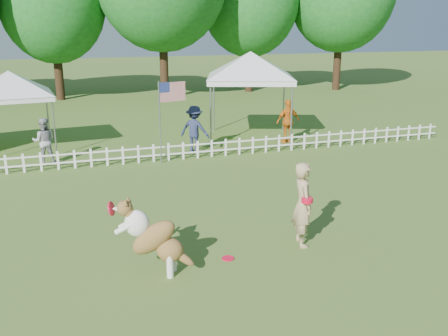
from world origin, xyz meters
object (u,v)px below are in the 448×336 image
canopy_tent_right (250,97)px  spectator_b (195,129)px  dog (155,238)px  spectator_c (288,121)px  frisbee_on_turf (228,258)px  flag_pole (160,123)px  spectator_a (44,141)px  canopy_tent_left (13,112)px  handler (303,204)px

canopy_tent_right → spectator_b: bearing=-131.6°
dog → spectator_c: spectator_c is taller
frisbee_on_turf → spectator_c: size_ratio=0.14×
dog → flag_pole: 7.54m
flag_pole → spectator_c: bearing=-1.8°
spectator_a → canopy_tent_left: bearing=-60.5°
canopy_tent_right → handler: bearing=-85.6°
spectator_c → frisbee_on_turf: bearing=52.7°
handler → spectator_c: size_ratio=1.06×
handler → canopy_tent_right: (2.52, 9.62, 0.77)m
canopy_tent_left → spectator_a: (1.01, -2.12, -0.64)m
dog → spectator_b: spectator_b is taller
canopy_tent_left → spectator_c: canopy_tent_left is taller
canopy_tent_left → flag_pole: size_ratio=1.04×
frisbee_on_turf → canopy_tent_right: 10.77m
handler → dog: 3.11m
canopy_tent_right → spectator_c: size_ratio=1.99×
dog → frisbee_on_turf: (1.43, 0.13, -0.69)m
frisbee_on_turf → spectator_b: spectator_b is taller
flag_pole → spectator_c: 5.36m
dog → frisbee_on_turf: 1.60m
handler → dog: size_ratio=1.25×
spectator_c → dog: bearing=46.6°
frisbee_on_turf → spectator_c: spectator_c is taller
canopy_tent_left → spectator_a: bearing=-69.9°
flag_pole → spectator_a: flag_pole is taller
flag_pole → spectator_c: size_ratio=1.61×
canopy_tent_left → canopy_tent_right: size_ratio=0.84×
frisbee_on_turf → canopy_tent_left: (-4.48, 10.45, 1.38)m
spectator_b → dog: bearing=108.0°
flag_pole → spectator_b: 1.86m
spectator_c → spectator_a: bearing=-4.1°
canopy_tent_left → canopy_tent_right: canopy_tent_right is taller
frisbee_on_turf → spectator_a: spectator_a is taller
handler → spectator_a: (-5.13, 8.17, -0.13)m
handler → spectator_b: handler is taller
frisbee_on_turf → canopy_tent_left: 11.45m
spectator_b → spectator_c: size_ratio=0.99×
canopy_tent_left → spectator_c: size_ratio=1.68×
dog → canopy_tent_right: canopy_tent_right is taller
handler → frisbee_on_turf: handler is taller
frisbee_on_turf → canopy_tent_left: bearing=113.2°
handler → dog: bearing=104.5°
dog → spectator_a: size_ratio=0.94×
canopy_tent_left → spectator_a: size_ratio=1.84×
dog → canopy_tent_left: bearing=130.8°
canopy_tent_right → spectator_c: canopy_tent_right is taller
dog → canopy_tent_right: 11.44m
dog → spectator_a: 8.70m
canopy_tent_right → flag_pole: bearing=-128.6°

